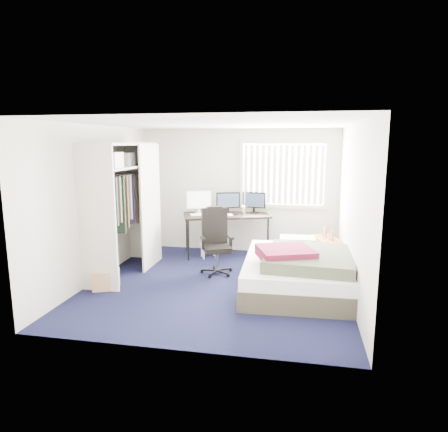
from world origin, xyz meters
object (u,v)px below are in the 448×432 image
Objects in this scene: office_chair at (216,248)px; bed at (299,270)px; nightstand at (327,242)px; desk at (226,213)px.

bed is at bearing -20.49° from office_chair.
nightstand is at bearing 68.46° from bed.
office_chair is at bearing -159.71° from nightstand.
desk is 1.61× the size of office_chair.
office_chair is 0.51× the size of bed.
desk is 1.24m from office_chair.
nightstand is 1.33m from bed.
bed is at bearing -111.54° from nightstand.
bed is (1.42, -0.53, -0.14)m from office_chair.
nightstand is 0.38× the size of bed.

